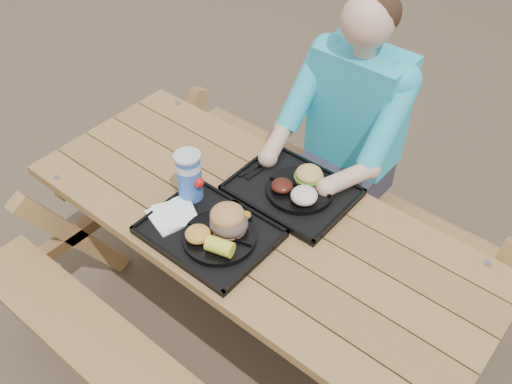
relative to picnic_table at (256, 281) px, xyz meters
The scene contains 18 objects.
ground 0.38m from the picnic_table, ahead, with size 60.00×60.00×0.00m, color #999999.
picnic_table is the anchor object (origin of this frame).
tray_near 0.43m from the picnic_table, 113.34° to the right, with size 0.45×0.35×0.02m, color black.
tray_far 0.43m from the picnic_table, 83.05° to the left, with size 0.45×0.35×0.02m, color black.
plate_near 0.44m from the picnic_table, 96.18° to the right, with size 0.26×0.26×0.02m, color black.
plate_far 0.45m from the picnic_table, 75.08° to the left, with size 0.26×0.26×0.02m, color black.
napkin_stack 0.51m from the picnic_table, 137.76° to the right, with size 0.15×0.15×0.02m, color white.
soda_cup 0.56m from the picnic_table, 162.06° to the right, with size 0.09×0.09×0.19m, color blue.
condiment_bbq 0.42m from the picnic_table, 151.99° to the right, with size 0.06×0.06×0.03m, color black.
condiment_mustard 0.41m from the picnic_table, 98.49° to the right, with size 0.05×0.05×0.03m, color yellow.
sandwich 0.50m from the picnic_table, 96.64° to the right, with size 0.13×0.13×0.13m, color #C38044, non-canonical shape.
mac_cheese 0.50m from the picnic_table, 105.44° to the right, with size 0.09×0.09×0.05m, color gold.
corn_cob 0.50m from the picnic_table, 81.58° to the right, with size 0.09×0.09×0.06m, color #FEFF35, non-canonical shape.
cutlery_far 0.47m from the picnic_table, 127.21° to the left, with size 0.03×0.14×0.01m, color black.
burger 0.53m from the picnic_table, 78.25° to the left, with size 0.11×0.11×0.09m, color gold, non-canonical shape.
baked_beans 0.46m from the picnic_table, 88.15° to the left, with size 0.08×0.08×0.04m, color #47150E.
potato_salad 0.48m from the picnic_table, 54.77° to the left, with size 0.10×0.10×0.06m, color white.
diner 0.72m from the picnic_table, 90.75° to the left, with size 0.48×0.84×1.28m, color #1A8AB9, non-canonical shape.
Camera 1 is at (0.94, -1.13, 2.26)m, focal length 40.00 mm.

